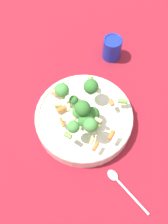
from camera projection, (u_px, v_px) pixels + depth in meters
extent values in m
plane|color=maroon|center=(84.00, 122.00, 0.83)|extent=(3.00, 3.00, 0.00)
cylinder|color=silver|center=(84.00, 119.00, 0.81)|extent=(0.30, 0.30, 0.04)
torus|color=silver|center=(84.00, 116.00, 0.79)|extent=(0.30, 0.30, 0.01)
cylinder|color=#8CB766|center=(92.00, 118.00, 0.77)|extent=(0.02, 0.02, 0.02)
sphere|color=#33722D|center=(92.00, 114.00, 0.75)|extent=(0.04, 0.04, 0.04)
cylinder|color=#8CB766|center=(74.00, 130.00, 0.71)|extent=(0.01, 0.01, 0.01)
sphere|color=#479342|center=(73.00, 127.00, 0.69)|extent=(0.03, 0.03, 0.03)
cylinder|color=#8CB766|center=(91.00, 91.00, 0.78)|extent=(0.02, 0.02, 0.01)
sphere|color=#33722D|center=(91.00, 87.00, 0.76)|extent=(0.04, 0.04, 0.04)
cylinder|color=#8CB766|center=(62.00, 96.00, 0.78)|extent=(0.01, 0.01, 0.02)
sphere|color=#479342|center=(61.00, 91.00, 0.75)|extent=(0.04, 0.04, 0.04)
cylinder|color=#8CB766|center=(82.00, 116.00, 0.76)|extent=(0.01, 0.01, 0.02)
sphere|color=#479342|center=(82.00, 111.00, 0.73)|extent=(0.04, 0.04, 0.04)
cylinder|color=#8CB766|center=(83.00, 113.00, 0.74)|extent=(0.02, 0.02, 0.02)
sphere|color=#33722D|center=(82.00, 108.00, 0.71)|extent=(0.04, 0.04, 0.04)
cylinder|color=#8CB766|center=(79.00, 115.00, 0.76)|extent=(0.01, 0.01, 0.02)
sphere|color=#479342|center=(79.00, 111.00, 0.73)|extent=(0.04, 0.04, 0.04)
cylinder|color=#8CB766|center=(90.00, 129.00, 0.71)|extent=(0.01, 0.01, 0.02)
sphere|color=#479342|center=(91.00, 125.00, 0.69)|extent=(0.04, 0.04, 0.04)
cylinder|color=#8CB766|center=(74.00, 103.00, 0.79)|extent=(0.01, 0.01, 0.01)
sphere|color=#33722D|center=(74.00, 100.00, 0.78)|extent=(0.03, 0.03, 0.03)
cylinder|color=#8CB766|center=(86.00, 125.00, 0.76)|extent=(0.02, 0.02, 0.02)
sphere|color=#3D8438|center=(86.00, 120.00, 0.73)|extent=(0.05, 0.05, 0.05)
cylinder|color=beige|center=(56.00, 104.00, 0.79)|extent=(0.03, 0.03, 0.01)
cylinder|color=orange|center=(112.00, 103.00, 0.76)|extent=(0.02, 0.02, 0.01)
cylinder|color=orange|center=(96.00, 147.00, 0.71)|extent=(0.03, 0.01, 0.01)
cylinder|color=beige|center=(65.00, 94.00, 0.77)|extent=(0.02, 0.02, 0.01)
cylinder|color=beige|center=(85.00, 115.00, 0.75)|extent=(0.02, 0.02, 0.01)
cylinder|color=beige|center=(75.00, 119.00, 0.73)|extent=(0.02, 0.01, 0.01)
cylinder|color=#729E4C|center=(91.00, 123.00, 0.73)|extent=(0.01, 0.02, 0.01)
cylinder|color=beige|center=(69.00, 107.00, 0.77)|extent=(0.03, 0.02, 0.01)
cylinder|color=#729E4C|center=(91.00, 80.00, 0.79)|extent=(0.03, 0.02, 0.01)
cylinder|color=#729E4C|center=(123.00, 101.00, 0.78)|extent=(0.03, 0.03, 0.01)
cylinder|color=orange|center=(62.00, 122.00, 0.76)|extent=(0.02, 0.03, 0.01)
cylinder|color=orange|center=(111.00, 135.00, 0.71)|extent=(0.03, 0.02, 0.01)
cylinder|color=beige|center=(98.00, 120.00, 0.73)|extent=(0.01, 0.02, 0.01)
cylinder|color=#729E4C|center=(96.00, 125.00, 0.75)|extent=(0.02, 0.03, 0.01)
cylinder|color=orange|center=(61.00, 109.00, 0.79)|extent=(0.03, 0.02, 0.01)
cylinder|color=#729E4C|center=(98.00, 123.00, 0.77)|extent=(0.02, 0.02, 0.01)
cylinder|color=orange|center=(54.00, 95.00, 0.81)|extent=(0.01, 0.02, 0.01)
cylinder|color=#729E4C|center=(68.00, 135.00, 0.70)|extent=(0.01, 0.02, 0.01)
cylinder|color=beige|center=(92.00, 140.00, 0.73)|extent=(0.03, 0.02, 0.01)
cylinder|color=#192DAD|center=(112.00, 48.00, 0.92)|extent=(0.06, 0.06, 0.08)
torus|color=#192DAD|center=(113.00, 40.00, 0.88)|extent=(0.06, 0.06, 0.01)
cylinder|color=silver|center=(133.00, 197.00, 0.72)|extent=(0.04, 0.12, 0.01)
ellipsoid|color=silver|center=(113.00, 175.00, 0.75)|extent=(0.03, 0.04, 0.01)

